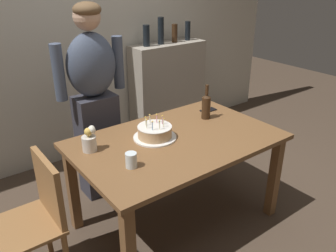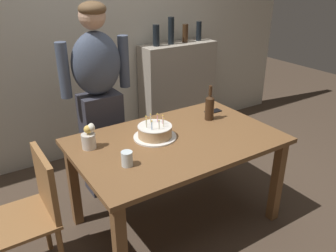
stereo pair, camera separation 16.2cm
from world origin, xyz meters
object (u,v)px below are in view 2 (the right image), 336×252
wine_bottle (210,107)px  dining_chair (33,209)px  birthday_cake (155,132)px  flower_vase (89,137)px  water_glass_near (127,159)px  person_man_bearded (99,99)px  cell_phone (213,111)px

wine_bottle → dining_chair: bearing=-176.1°
birthday_cake → dining_chair: 0.96m
flower_vase → wine_bottle: bearing=-3.5°
water_glass_near → wine_bottle: bearing=18.0°
dining_chair → person_man_bearded: bearing=132.3°
water_glass_near → wine_bottle: 0.95m
birthday_cake → wine_bottle: size_ratio=1.10×
cell_phone → person_man_bearded: size_ratio=0.09×
birthday_cake → wine_bottle: 0.56m
person_man_bearded → wine_bottle: bearing=140.0°
water_glass_near → cell_phone: bearing=21.2°
cell_phone → flower_vase: bearing=-175.8°
wine_bottle → person_man_bearded: size_ratio=0.17×
birthday_cake → flower_vase: bearing=166.5°
person_man_bearded → cell_phone: bearing=150.1°
flower_vase → person_man_bearded: person_man_bearded is taller
water_glass_near → dining_chair: (-0.57, 0.19, -0.27)m
cell_phone → person_man_bearded: 0.98m
flower_vase → person_man_bearded: 0.62m
birthday_cake → cell_phone: bearing=13.0°
wine_bottle → cell_phone: 0.21m
person_man_bearded → flower_vase: bearing=60.3°
flower_vase → dining_chair: flower_vase is taller
water_glass_near → flower_vase: (-0.11, 0.35, 0.03)m
water_glass_near → dining_chair: 0.66m
birthday_cake → flower_vase: (-0.46, 0.11, 0.04)m
water_glass_near → person_man_bearded: 0.91m
person_man_bearded → dining_chair: bearing=42.3°
wine_bottle → person_man_bearded: 0.93m
cell_phone → dining_chair: size_ratio=0.17×
water_glass_near → flower_vase: flower_vase is taller
flower_vase → person_man_bearded: size_ratio=0.11×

